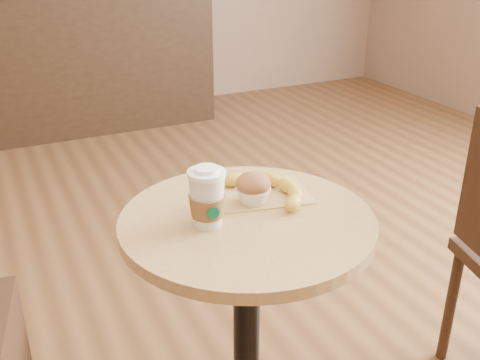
{
  "coord_description": "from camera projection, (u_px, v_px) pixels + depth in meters",
  "views": [
    {
      "loc": [
        -0.53,
        -1.0,
        1.39
      ],
      "look_at": [
        -0.0,
        0.1,
        0.83
      ],
      "focal_mm": 42.0,
      "sensor_mm": 36.0,
      "label": 1
    }
  ],
  "objects": [
    {
      "name": "coffee_cup",
      "position": [
        207.0,
        200.0,
        1.28
      ],
      "size": [
        0.09,
        0.09,
        0.15
      ],
      "rotation": [
        0.0,
        0.0,
        -0.07
      ],
      "color": "silver",
      "rests_on": "cafe_table"
    },
    {
      "name": "kraft_bag",
      "position": [
        261.0,
        193.0,
        1.46
      ],
      "size": [
        0.27,
        0.23,
        0.0
      ],
      "primitive_type": "cube",
      "rotation": [
        0.0,
        0.0,
        -0.21
      ],
      "color": "tan",
      "rests_on": "cafe_table"
    },
    {
      "name": "banana",
      "position": [
        269.0,
        189.0,
        1.43
      ],
      "size": [
        0.24,
        0.29,
        0.04
      ],
      "primitive_type": null,
      "rotation": [
        0.0,
        0.0,
        0.28
      ],
      "color": "gold",
      "rests_on": "kraft_bag"
    },
    {
      "name": "cafe_table",
      "position": [
        247.0,
        303.0,
        1.45
      ],
      "size": [
        0.62,
        0.62,
        0.75
      ],
      "color": "black",
      "rests_on": "ground"
    },
    {
      "name": "muffin",
      "position": [
        253.0,
        188.0,
        1.39
      ],
      "size": [
        0.09,
        0.09,
        0.08
      ],
      "color": "silver",
      "rests_on": "kraft_bag"
    },
    {
      "name": "service_counter",
      "position": [
        55.0,
        58.0,
        4.0
      ],
      "size": [
        2.3,
        0.65,
        1.04
      ],
      "color": "black",
      "rests_on": "ground"
    }
  ]
}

